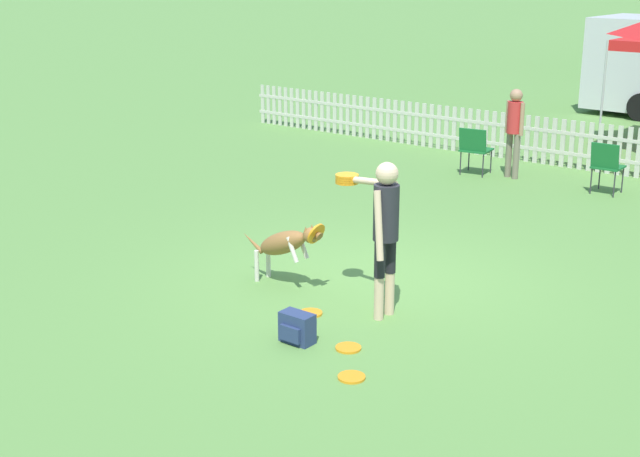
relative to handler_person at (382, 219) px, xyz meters
The scene contains 11 objects.
ground_plane 1.53m from the handler_person, 131.97° to the left, with size 240.00×240.00×0.00m, color #5B8C42.
handler_person is the anchor object (origin of this frame).
leaping_dog 1.53m from the handler_person, behind, with size 1.30×0.33×0.89m.
frisbee_near_handler 1.96m from the handler_person, 65.32° to the right, with size 0.27×0.27×0.02m.
frisbee_near_dog 1.36m from the handler_person, 142.75° to the right, with size 0.27×0.27×0.02m.
frisbee_midfield 1.49m from the handler_person, 74.73° to the right, with size 0.27×0.27×0.02m.
backpack_on_grass 1.52m from the handler_person, 102.59° to the right, with size 0.36×0.24×0.32m.
picket_fence 8.22m from the handler_person, 94.88° to the left, with size 16.76×0.04×0.91m.
folding_chair_blue_left 7.00m from the handler_person, 110.19° to the left, with size 0.58×0.59×0.88m.
folding_chair_center 6.69m from the handler_person, 90.03° to the left, with size 0.48×0.50×0.89m.
spectator_standing 7.01m from the handler_person, 104.61° to the left, with size 0.40×0.27×1.61m.
Camera 1 is at (5.87, -8.47, 3.84)m, focal length 50.00 mm.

